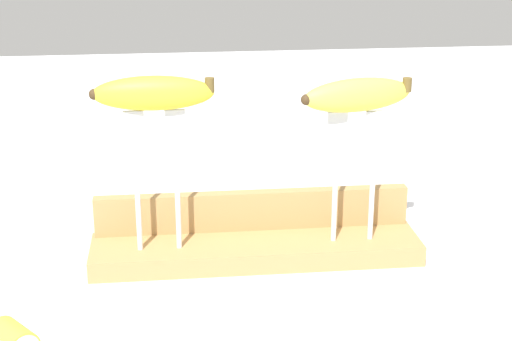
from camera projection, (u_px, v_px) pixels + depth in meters
name	position (u px, v px, depth m)	size (l,w,h in m)	color
ground_plane	(256.00, 259.00, 1.09)	(3.00, 3.00, 0.00)	silver
wooden_board	(256.00, 249.00, 1.09)	(0.44, 0.10, 0.03)	#A87F4C
board_backstop	(253.00, 210.00, 1.11)	(0.44, 0.02, 0.05)	#A87F4C
fork_stand_left	(156.00, 168.00, 1.02)	(0.08, 0.01, 0.19)	silver
fork_stand_right	(355.00, 164.00, 1.05)	(0.08, 0.01, 0.18)	silver
banana_raised_left	(153.00, 93.00, 0.99)	(0.16, 0.04, 0.04)	yellow
banana_raised_right	(358.00, 95.00, 1.02)	(0.16, 0.07, 0.04)	#DBD147
banana_chunk_near	(13.00, 341.00, 0.86)	(0.06, 0.06, 0.04)	#B2C138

